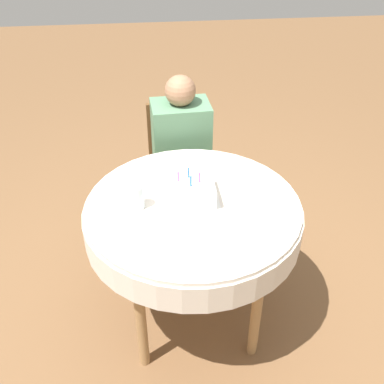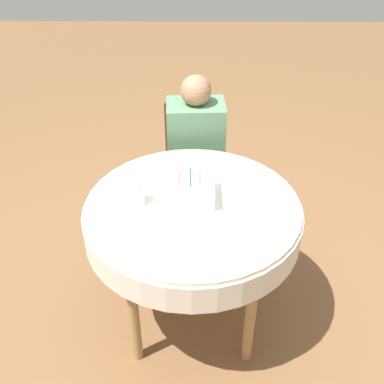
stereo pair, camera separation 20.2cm
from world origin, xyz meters
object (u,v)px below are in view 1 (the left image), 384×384
(chair, at_px, (180,166))
(drinking_glass, at_px, (137,197))
(birthday_cake, at_px, (191,190))
(person, at_px, (182,148))

(chair, height_order, drinking_glass, drinking_glass)
(birthday_cake, height_order, drinking_glass, birthday_cake)
(birthday_cake, xyz_separation_m, drinking_glass, (-0.25, -0.04, 0.01))
(chair, bearing_deg, person, -90.00)
(birthday_cake, bearing_deg, chair, 88.94)
(chair, distance_m, person, 0.21)
(drinking_glass, bearing_deg, chair, 71.75)
(chair, xyz_separation_m, person, (0.00, -0.09, 0.18))
(chair, bearing_deg, drinking_glass, -111.11)
(person, distance_m, drinking_glass, 0.76)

